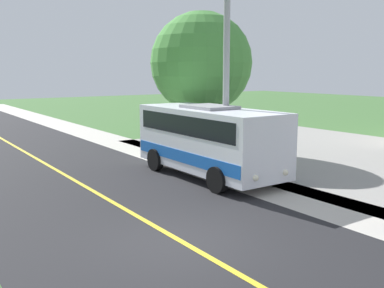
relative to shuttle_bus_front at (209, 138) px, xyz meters
The scene contains 7 objects.
ground_plane 6.85m from the shuttle_bus_front, 47.66° to the left, with size 120.00×120.00×0.00m, color #3D6633.
road_surface 6.85m from the shuttle_bus_front, 47.66° to the left, with size 8.00×100.00×0.01m, color black.
sidewalk 5.21m from the shuttle_bus_front, 98.06° to the left, with size 2.40×100.00×0.01m, color #B2ADA3.
road_centre_line 6.85m from the shuttle_bus_front, 47.66° to the left, with size 0.16×100.00×0.00m, color gold.
shuttle_bus_front is the anchor object (origin of this frame).
street_light_pole 2.51m from the shuttle_bus_front, 134.66° to the left, with size 1.97×0.24×7.14m.
tree_curbside 6.12m from the shuttle_bus_front, 122.56° to the right, with size 4.98×4.98×6.90m.
Camera 1 is at (5.44, 8.28, 3.99)m, focal length 41.16 mm.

